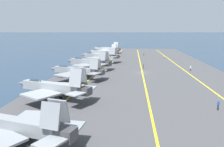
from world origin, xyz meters
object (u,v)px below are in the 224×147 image
Objects in this scene: parked_jet_seventh at (104,52)px; crew_blue_vest at (218,105)px; parked_jet_third at (53,87)px; parked_jet_eighth at (107,49)px; parked_jet_second at (16,125)px; parked_jet_sixth at (100,56)px; crew_green_vest at (144,54)px; parked_jet_fourth at (77,71)px; crew_brown_vest at (143,66)px; parked_jet_fifth at (89,62)px; crew_white_vest at (190,68)px; crew_yellow_vest at (164,56)px.

crew_blue_vest is (-75.56, -28.34, -1.36)m from parked_jet_seventh.
parked_jet_third is 1.00× the size of parked_jet_eighth.
parked_jet_sixth reaches higher than parked_jet_second.
crew_green_vest is at bearing 6.05° from crew_blue_vest.
parked_jet_fourth is 26.84m from crew_brown_vest.
crew_green_vest is at bearing -14.63° from parked_jet_third.
parked_jet_fifth is 9.86× the size of crew_white_vest.
crew_blue_vest is at bearing 173.49° from crew_white_vest.
crew_yellow_vest reaches higher than crew_blue_vest.
parked_jet_second is 9.23× the size of crew_green_vest.
parked_jet_eighth is 63.92m from crew_white_vest.
parked_jet_fifth is 54.26m from parked_jet_eighth.
parked_jet_third reaches higher than parked_jet_eighth.
parked_jet_seventh is 9.02× the size of crew_blue_vest.
parked_jet_fourth is 1.05× the size of parked_jet_seventh.
crew_green_vest is (81.68, 8.66, 0.03)m from crew_blue_vest.
crew_white_vest is at bearing -172.00° from crew_yellow_vest.
parked_jet_fourth is 16.09m from parked_jet_fifth.
parked_jet_third is 48.61m from crew_white_vest.
parked_jet_fourth is (36.56, 1.33, 0.10)m from parked_jet_second.
crew_yellow_vest is at bearing -23.54° from parked_jet_third.
crew_blue_vest is at bearing -173.95° from crew_green_vest.
parked_jet_second is 36.58m from parked_jet_fourth.
crew_yellow_vest reaches higher than crew_white_vest.
parked_jet_second is 1.05× the size of parked_jet_seventh.
parked_jet_seventh is 38.20m from crew_brown_vest.
crew_blue_vest is (-92.77, -28.89, -1.39)m from parked_jet_eighth.
crew_yellow_vest is 1.02× the size of crew_green_vest.
parked_jet_seventh reaches higher than crew_brown_vest.
parked_jet_fifth is 17.54m from parked_jet_sixth.
parked_jet_fourth is 9.52× the size of crew_blue_vest.
crew_green_vest reaches higher than crew_brown_vest.
parked_jet_eighth is (89.72, -0.30, -0.23)m from parked_jet_third.
crew_green_vest is (43.48, 13.01, 0.04)m from crew_white_vest.
crew_brown_vest is (-28.11, 10.55, -0.04)m from crew_yellow_vest.
parked_jet_second is at bearing 168.65° from crew_green_vest.
parked_jet_seventh is 8.96× the size of crew_brown_vest.
crew_blue_vest is at bearing -179.93° from crew_yellow_vest.
parked_jet_fifth reaches higher than crew_blue_vest.
parked_jet_seventh is (72.50, -0.84, -0.26)m from parked_jet_third.
parked_jet_seventh is at bearing 107.28° from crew_green_vest.
parked_jet_second is 17.24m from parked_jet_third.
parked_jet_second is at bearing 148.36° from crew_white_vest.
parked_jet_third reaches higher than crew_brown_vest.
parked_jet_sixth is 62.43m from crew_blue_vest.
parked_jet_fourth reaches higher than crew_yellow_vest.
parked_jet_fourth is 1.00× the size of parked_jet_eighth.
crew_white_vest is (-54.57, -33.24, -1.41)m from parked_jet_eighth.
parked_jet_eighth is at bearing 1.82° from parked_jet_seventh.
parked_jet_second is at bearing -178.76° from parked_jet_fifth.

